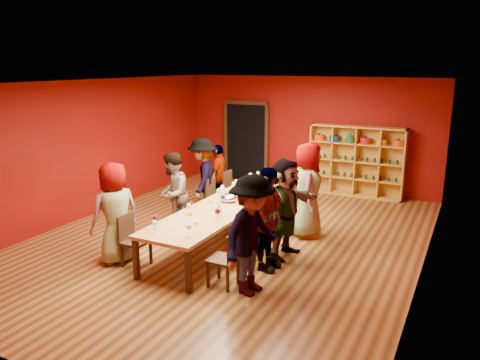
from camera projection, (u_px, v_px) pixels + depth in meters
name	position (u px, v px, depth m)	size (l,w,h in m)	color
room_shell	(229.00, 164.00, 8.73)	(7.10, 9.10, 3.04)	#573617
tasting_table	(229.00, 205.00, 8.93)	(1.10, 4.50, 0.75)	tan
doorway	(247.00, 142.00, 13.45)	(1.40, 0.17, 2.30)	black
shelving_unit	(357.00, 158.00, 11.97)	(2.40, 0.40, 1.80)	gold
chair_person_left_0	(132.00, 237.00, 7.86)	(0.42, 0.42, 0.89)	black
person_left_0	(115.00, 213.00, 7.91)	(0.86, 0.47, 1.75)	#49494D
chair_person_left_2	(184.00, 212.00, 9.21)	(0.42, 0.42, 0.89)	black
person_left_2	(173.00, 194.00, 9.24)	(0.80, 0.44, 1.66)	#608FC6
chair_person_left_3	(215.00, 196.00, 10.27)	(0.42, 0.42, 0.89)	black
person_left_3	(203.00, 178.00, 10.30)	(1.14, 0.47, 1.77)	pink
chair_person_left_4	(232.00, 188.00, 10.96)	(0.42, 0.42, 0.89)	black
person_left_4	(219.00, 176.00, 11.04)	(0.88, 0.40, 1.50)	#587CB5
chair_person_right_0	(228.00, 256.00, 7.09)	(0.42, 0.42, 0.89)	black
person_right_0	(252.00, 235.00, 6.81)	(1.17, 0.48, 1.82)	#131436
chair_person_right_1	(252.00, 238.00, 7.82)	(0.42, 0.42, 0.89)	black
person_right_1	(267.00, 219.00, 7.61)	(1.02, 0.46, 1.74)	#537EAC
chair_person_right_2	(267.00, 226.00, 8.37)	(0.42, 0.42, 0.89)	black
person_right_2	(285.00, 208.00, 8.13)	(1.65, 0.47, 1.78)	#131535
chair_person_right_3	(290.00, 209.00, 9.37)	(0.42, 0.42, 0.89)	black
person_right_3	(307.00, 190.00, 9.11)	(0.91, 0.50, 1.87)	white
wine_glass_0	(190.00, 215.00, 7.76)	(0.08, 0.08, 0.21)	white
wine_glass_1	(218.00, 212.00, 7.85)	(0.09, 0.09, 0.22)	white
wine_glass_2	(211.00, 202.00, 8.44)	(0.08, 0.08, 0.21)	white
wine_glass_3	(156.00, 219.00, 7.51)	(0.09, 0.09, 0.22)	white
wine_glass_4	(218.00, 191.00, 9.16)	(0.08, 0.08, 0.20)	white
wine_glass_5	(220.00, 211.00, 7.98)	(0.08, 0.08, 0.20)	white
wine_glass_6	(258.00, 173.00, 10.66)	(0.08, 0.08, 0.19)	white
wine_glass_7	(258.00, 188.00, 9.42)	(0.08, 0.08, 0.19)	white
wine_glass_8	(188.00, 227.00, 7.13)	(0.09, 0.09, 0.22)	white
wine_glass_9	(196.00, 224.00, 7.35)	(0.08, 0.08, 0.19)	white
wine_glass_10	(242.00, 190.00, 9.19)	(0.09, 0.09, 0.22)	white
wine_glass_11	(250.00, 179.00, 10.13)	(0.08, 0.08, 0.19)	white
wine_glass_12	(189.00, 206.00, 8.17)	(0.09, 0.09, 0.21)	white
wine_glass_13	(282.00, 177.00, 10.37)	(0.07, 0.07, 0.18)	white
wine_glass_14	(191.00, 204.00, 8.35)	(0.08, 0.08, 0.21)	white
wine_glass_15	(236.00, 182.00, 9.84)	(0.08, 0.08, 0.21)	white
wine_glass_16	(234.00, 184.00, 9.72)	(0.08, 0.08, 0.19)	white
wine_glass_17	(245.00, 198.00, 8.73)	(0.07, 0.07, 0.18)	white
wine_glass_18	(250.00, 175.00, 10.41)	(0.09, 0.09, 0.22)	white
wine_glass_19	(267.00, 185.00, 9.64)	(0.07, 0.07, 0.18)	white
wine_glass_20	(154.00, 224.00, 7.31)	(0.08, 0.08, 0.21)	white
spittoon_bowl	(229.00, 198.00, 8.97)	(0.33, 0.33, 0.18)	#BABCC1
carafe_a	(222.00, 193.00, 9.07)	(0.12, 0.12, 0.29)	white
carafe_b	(217.00, 210.00, 8.12)	(0.12, 0.12, 0.26)	white
wine_bottle	(273.00, 175.00, 10.54)	(0.10, 0.10, 0.33)	#123318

